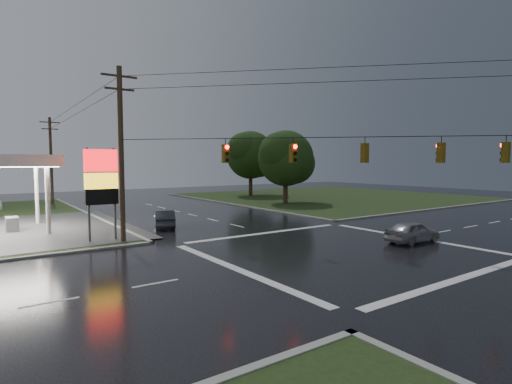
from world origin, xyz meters
TOP-DOWN VIEW (x-y plane):
  - ground at (0.00, 0.00)m, footprint 120.00×120.00m
  - grass_ne at (26.00, 26.00)m, footprint 36.00×36.00m
  - pylon_sign at (-10.50, 10.50)m, footprint 2.00×0.35m
  - utility_pole_nw at (-9.50, 9.50)m, footprint 2.20×0.32m
  - utility_pole_n at (-9.50, 38.00)m, footprint 2.20×0.32m
  - traffic_signals at (0.02, -0.02)m, footprint 26.87×26.87m
  - tree_ne_near at (14.14, 21.99)m, footprint 7.99×6.80m
  - tree_ne_far at (17.15, 33.99)m, footprint 8.46×7.20m
  - car_north at (-5.06, 13.60)m, footprint 2.77×4.41m
  - car_crossing at (5.56, -1.05)m, footprint 4.07×1.74m

SIDE VIEW (x-z plane):
  - ground at x=0.00m, z-range 0.00..0.00m
  - grass_ne at x=26.00m, z-range 0.00..0.08m
  - car_north at x=-5.06m, z-range 0.00..1.37m
  - car_crossing at x=5.56m, z-range 0.00..1.37m
  - pylon_sign at x=-10.50m, z-range 1.01..7.01m
  - utility_pole_n at x=-9.50m, z-range 0.22..10.72m
  - tree_ne_near at x=14.14m, z-range 1.07..10.05m
  - utility_pole_nw at x=-9.50m, z-range 0.22..11.22m
  - tree_ne_far at x=17.15m, z-range 1.28..11.08m
  - traffic_signals at x=0.02m, z-range 5.75..7.22m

